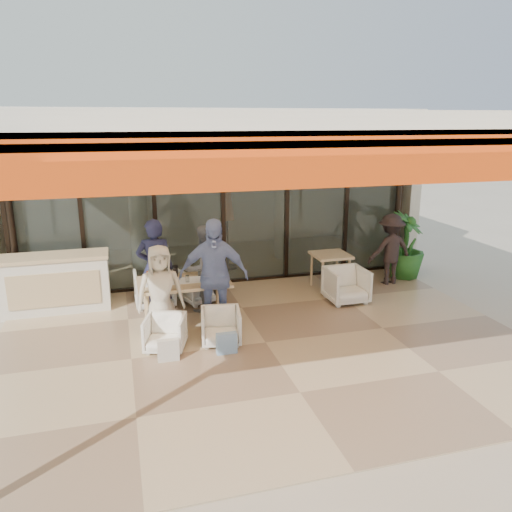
{
  "coord_description": "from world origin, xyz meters",
  "views": [
    {
      "loc": [
        -2.03,
        -6.69,
        3.34
      ],
      "look_at": [
        0.1,
        0.9,
        1.15
      ],
      "focal_mm": 35.0,
      "sensor_mm": 36.0,
      "label": 1
    }
  ],
  "objects_px": {
    "chair_far_left": "(154,287)",
    "chair_near_right": "(221,325)",
    "diner_grey": "(204,269)",
    "diner_navy": "(155,268)",
    "diner_cream": "(160,292)",
    "host_counter": "(56,283)",
    "chair_far_right": "(200,283)",
    "potted_palm": "(406,245)",
    "side_chair": "(346,284)",
    "dining_table": "(183,284)",
    "chair_near_left": "(165,332)",
    "side_table": "(330,259)",
    "standing_woman": "(390,250)",
    "diner_periwinkle": "(214,276)"
  },
  "relations": [
    {
      "from": "chair_far_left",
      "to": "chair_near_right",
      "type": "relative_size",
      "value": 1.2
    },
    {
      "from": "chair_far_left",
      "to": "diner_grey",
      "type": "height_order",
      "value": "diner_grey"
    },
    {
      "from": "diner_navy",
      "to": "diner_cream",
      "type": "relative_size",
      "value": 1.16
    },
    {
      "from": "host_counter",
      "to": "chair_far_right",
      "type": "bearing_deg",
      "value": -4.23
    },
    {
      "from": "potted_palm",
      "to": "diner_navy",
      "type": "bearing_deg",
      "value": -172.03
    },
    {
      "from": "host_counter",
      "to": "diner_cream",
      "type": "height_order",
      "value": "diner_cream"
    },
    {
      "from": "side_chair",
      "to": "potted_palm",
      "type": "height_order",
      "value": "potted_palm"
    },
    {
      "from": "chair_near_right",
      "to": "potted_palm",
      "type": "relative_size",
      "value": 0.42
    },
    {
      "from": "chair_near_right",
      "to": "diner_cream",
      "type": "bearing_deg",
      "value": 158.01
    },
    {
      "from": "dining_table",
      "to": "chair_near_right",
      "type": "distance_m",
      "value": 1.12
    },
    {
      "from": "chair_near_right",
      "to": "chair_near_left",
      "type": "bearing_deg",
      "value": -171.22
    },
    {
      "from": "chair_near_left",
      "to": "diner_navy",
      "type": "relative_size",
      "value": 0.34
    },
    {
      "from": "dining_table",
      "to": "side_table",
      "type": "xyz_separation_m",
      "value": [
        3.04,
        0.9,
        -0.05
      ]
    },
    {
      "from": "diner_grey",
      "to": "chair_far_left",
      "type": "bearing_deg",
      "value": -49.72
    },
    {
      "from": "chair_near_right",
      "to": "dining_table",
      "type": "bearing_deg",
      "value": 122.88
    },
    {
      "from": "chair_near_right",
      "to": "diner_navy",
      "type": "height_order",
      "value": "diner_navy"
    },
    {
      "from": "diner_cream",
      "to": "potted_palm",
      "type": "relative_size",
      "value": 1.04
    },
    {
      "from": "dining_table",
      "to": "standing_woman",
      "type": "height_order",
      "value": "standing_woman"
    },
    {
      "from": "dining_table",
      "to": "diner_periwinkle",
      "type": "distance_m",
      "value": 0.67
    },
    {
      "from": "diner_navy",
      "to": "diner_grey",
      "type": "relative_size",
      "value": 1.1
    },
    {
      "from": "diner_cream",
      "to": "standing_woman",
      "type": "xyz_separation_m",
      "value": [
        4.77,
        1.35,
        -0.0
      ]
    },
    {
      "from": "chair_near_right",
      "to": "potted_palm",
      "type": "xyz_separation_m",
      "value": [
        4.48,
        2.14,
        0.42
      ]
    },
    {
      "from": "diner_periwinkle",
      "to": "side_chair",
      "type": "xyz_separation_m",
      "value": [
        2.61,
        0.61,
        -0.56
      ]
    },
    {
      "from": "chair_far_left",
      "to": "standing_woman",
      "type": "bearing_deg",
      "value": 178.53
    },
    {
      "from": "dining_table",
      "to": "side_table",
      "type": "height_order",
      "value": "dining_table"
    },
    {
      "from": "diner_grey",
      "to": "chair_near_right",
      "type": "bearing_deg",
      "value": 71.04
    },
    {
      "from": "side_chair",
      "to": "host_counter",
      "type": "bearing_deg",
      "value": 168.88
    },
    {
      "from": "diner_navy",
      "to": "side_chair",
      "type": "relative_size",
      "value": 2.36
    },
    {
      "from": "chair_far_right",
      "to": "diner_periwinkle",
      "type": "relative_size",
      "value": 0.39
    },
    {
      "from": "host_counter",
      "to": "standing_woman",
      "type": "xyz_separation_m",
      "value": [
        6.45,
        -0.24,
        0.21
      ]
    },
    {
      "from": "dining_table",
      "to": "side_chair",
      "type": "bearing_deg",
      "value": 2.9
    },
    {
      "from": "diner_periwinkle",
      "to": "chair_far_right",
      "type": "bearing_deg",
      "value": 102.37
    },
    {
      "from": "dining_table",
      "to": "diner_periwinkle",
      "type": "xyz_separation_m",
      "value": [
        0.43,
        -0.46,
        0.24
      ]
    },
    {
      "from": "dining_table",
      "to": "chair_far_left",
      "type": "bearing_deg",
      "value": 113.59
    },
    {
      "from": "diner_grey",
      "to": "diner_navy",
      "type": "bearing_deg",
      "value": -18.96
    },
    {
      "from": "standing_woman",
      "to": "potted_palm",
      "type": "distance_m",
      "value": 0.63
    },
    {
      "from": "dining_table",
      "to": "potted_palm",
      "type": "xyz_separation_m",
      "value": [
        4.9,
        1.19,
        0.03
      ]
    },
    {
      "from": "chair_far_left",
      "to": "potted_palm",
      "type": "relative_size",
      "value": 0.51
    },
    {
      "from": "host_counter",
      "to": "chair_near_right",
      "type": "relative_size",
      "value": 3.06
    },
    {
      "from": "standing_woman",
      "to": "diner_periwinkle",
      "type": "bearing_deg",
      "value": 16.78
    },
    {
      "from": "diner_cream",
      "to": "standing_woman",
      "type": "bearing_deg",
      "value": 14.25
    },
    {
      "from": "diner_periwinkle",
      "to": "potted_palm",
      "type": "height_order",
      "value": "diner_periwinkle"
    },
    {
      "from": "side_chair",
      "to": "standing_woman",
      "type": "xyz_separation_m",
      "value": [
        1.31,
        0.73,
        0.37
      ]
    },
    {
      "from": "side_chair",
      "to": "standing_woman",
      "type": "height_order",
      "value": "standing_woman"
    },
    {
      "from": "dining_table",
      "to": "potted_palm",
      "type": "distance_m",
      "value": 5.04
    },
    {
      "from": "diner_grey",
      "to": "potted_palm",
      "type": "height_order",
      "value": "diner_grey"
    },
    {
      "from": "diner_grey",
      "to": "diner_periwinkle",
      "type": "relative_size",
      "value": 0.84
    },
    {
      "from": "chair_far_left",
      "to": "chair_far_right",
      "type": "distance_m",
      "value": 0.84
    },
    {
      "from": "chair_far_right",
      "to": "side_table",
      "type": "height_order",
      "value": "side_table"
    },
    {
      "from": "chair_near_left",
      "to": "chair_near_right",
      "type": "distance_m",
      "value": 0.84
    }
  ]
}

